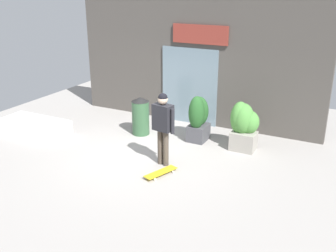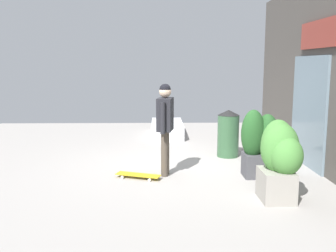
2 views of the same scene
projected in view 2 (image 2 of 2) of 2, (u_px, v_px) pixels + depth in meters
name	position (u px, v px, depth m)	size (l,w,h in m)	color
ground_plane	(180.00, 167.00, 7.94)	(12.00, 12.00, 0.00)	#9E9993
building_facade	(320.00, 74.00, 7.70)	(7.51, 0.31, 3.80)	#4C4742
skateboarder	(165.00, 120.00, 7.20)	(0.62, 0.33, 1.72)	#4C4238
skateboard	(138.00, 175.00, 7.14)	(0.49, 0.86, 0.08)	gold
planter_box_left	(280.00, 156.00, 5.95)	(0.71, 0.60, 1.24)	gray
planter_box_right	(261.00, 142.00, 7.18)	(0.52, 0.71, 1.26)	#47474C
trash_bin	(228.00, 133.00, 8.76)	(0.49, 0.49, 1.06)	#335938
snow_ledge	(167.00, 129.00, 11.41)	(1.95, 0.90, 0.39)	white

